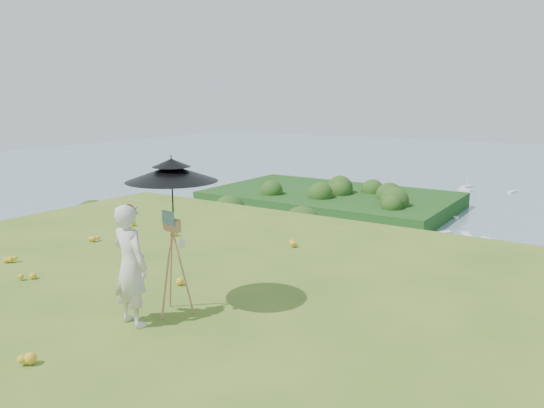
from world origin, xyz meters
The scene contains 10 objects.
ground centered at (0.00, 0.00, 0.00)m, with size 14.00×14.00×0.00m, color #4A6E1F.
shoreline_tier centered at (0.00, 75.00, -36.00)m, with size 170.00×28.00×8.00m, color #675D52.
peninsula centered at (-75.00, 155.00, -29.00)m, with size 90.00×60.00×12.00m, color #163D10, non-canonical shape.
slope_trees centered at (0.00, 35.00, -15.00)m, with size 110.00×50.00×6.00m, color #264B16, non-canonical shape.
moored_boats centered at (-12.50, 161.00, -33.65)m, with size 140.00×140.00×0.70m, color white, non-canonical shape.
wildflowers centered at (0.00, 0.25, 0.06)m, with size 10.00×10.50×0.12m, color gold, non-canonical shape.
painter centered at (0.30, -0.16, 0.82)m, with size 0.60×0.39×1.63m, color beige.
field_easel centered at (0.50, 0.42, 0.73)m, with size 0.56×0.56×1.47m, color #A86D46, non-canonical shape.
sun_umbrella centered at (0.51, 0.45, 1.71)m, with size 1.23×1.23×1.00m, color black, non-canonical shape.
painter_cap centered at (0.30, -0.16, 1.59)m, with size 0.18×0.22×0.10m, color #D3747F, non-canonical shape.
Camera 1 is at (5.45, -4.67, 2.97)m, focal length 35.00 mm.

